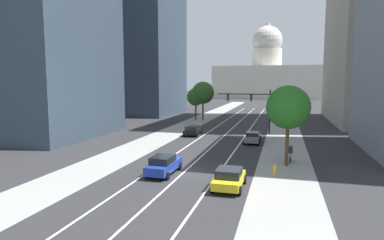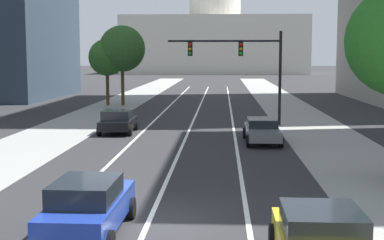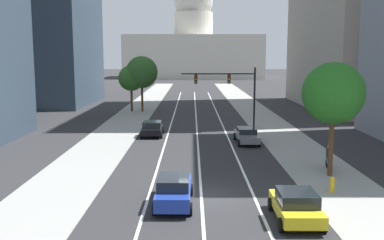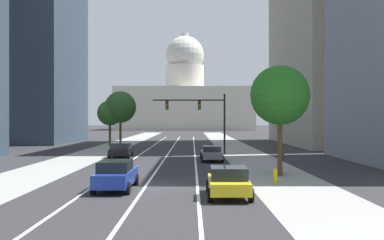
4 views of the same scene
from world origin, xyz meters
TOP-DOWN VIEW (x-y plane):
  - ground_plane at (0.00, 40.00)m, footprint 400.00×400.00m
  - sidewalk_left at (-8.24, 35.00)m, footprint 4.88×130.00m
  - sidewalk_right at (8.24, 35.00)m, footprint 4.88×130.00m
  - lane_stripe_left at (-2.90, 25.00)m, footprint 0.16×90.00m
  - lane_stripe_center at (0.00, 25.00)m, footprint 0.16×90.00m
  - lane_stripe_right at (2.90, 25.00)m, footprint 0.16×90.00m
  - office_tower_far_left at (-24.98, 47.77)m, footprint 16.85×21.10m
  - capitol_building at (0.00, 136.48)m, footprint 48.20×24.88m
  - car_yellow at (4.35, -3.52)m, footprint 2.11×4.09m
  - car_gray at (4.35, 15.14)m, footprint 2.01×4.73m
  - car_black at (-4.35, 18.47)m, footprint 2.12×4.04m
  - car_blue at (-1.45, -1.32)m, footprint 1.99×4.59m
  - traffic_signal_mast at (3.62, 22.98)m, footprint 7.86×0.39m
  - fire_hydrant at (7.42, 0.79)m, footprint 0.26×0.35m
  - cyclist at (8.76, 5.77)m, footprint 0.39×1.70m
  - street_tree_mid_left at (-7.47, 37.63)m, footprint 4.43×4.43m
  - street_tree_near_left at (-8.95, 37.63)m, footprint 3.55×3.55m
  - street_tree_near_right at (8.38, 4.30)m, footprint 3.92×3.92m

SIDE VIEW (x-z plane):
  - ground_plane at x=0.00m, z-range 0.00..0.00m
  - sidewalk_left at x=-8.24m, z-range 0.00..0.01m
  - sidewalk_right at x=8.24m, z-range 0.00..0.01m
  - lane_stripe_left at x=-2.90m, z-range 0.01..0.02m
  - lane_stripe_center at x=0.00m, z-range 0.01..0.02m
  - lane_stripe_right at x=2.90m, z-range 0.01..0.02m
  - fire_hydrant at x=7.42m, z-range 0.01..0.92m
  - car_gray at x=4.35m, z-range 0.04..1.38m
  - car_yellow at x=4.35m, z-range 0.02..1.50m
  - car_black at x=-4.35m, z-range 0.03..1.50m
  - car_blue at x=-1.45m, z-range 0.02..1.60m
  - cyclist at x=8.76m, z-range -0.01..1.71m
  - traffic_signal_mast at x=3.62m, z-range 1.33..7.82m
  - street_tree_near_left at x=-8.95m, z-range 1.41..7.84m
  - street_tree_near_right at x=8.38m, z-range 1.67..8.98m
  - street_tree_mid_left at x=-7.47m, z-range 1.61..9.30m
  - capitol_building at x=0.00m, z-range -6.82..28.12m
  - office_tower_far_left at x=-24.98m, z-range 0.04..32.86m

